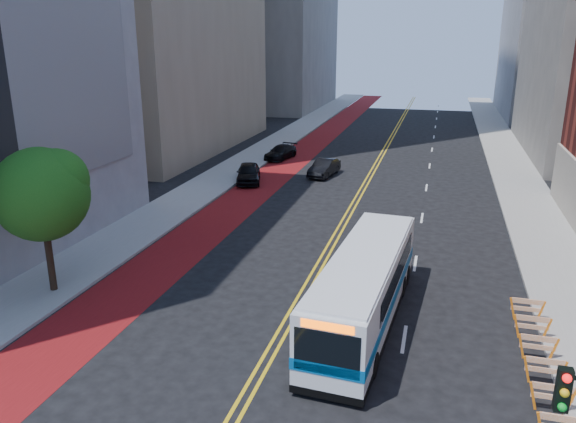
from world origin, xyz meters
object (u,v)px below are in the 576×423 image
Objects in this scene: car_b at (324,168)px; car_c at (281,152)px; street_tree at (42,191)px; transit_bus at (365,287)px; car_a at (248,173)px.

car_b is 7.92m from car_c.
street_tree is 0.58× the size of transit_bus.
car_a is 9.47m from car_c.
transit_bus is at bearing -57.06° from car_c.
transit_bus is 25.69m from car_b.
car_c is at bearing 86.45° from street_tree.
car_c is at bearing 72.99° from car_a.
transit_bus is 24.34m from car_a.
car_c is (0.00, 9.47, -0.14)m from car_a.
transit_bus is 2.50× the size of car_a.
car_a is (-12.34, 20.97, -0.85)m from transit_bus.
transit_bus reaches higher than car_a.
street_tree reaches higher than transit_bus.
car_b is at bearing -35.11° from car_c.
car_a is 1.06× the size of car_b.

